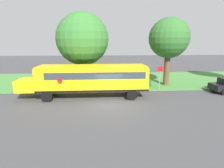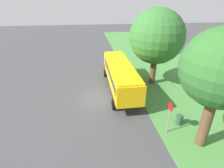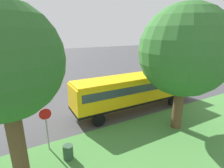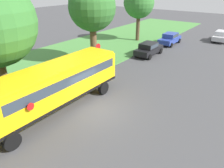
{
  "view_description": "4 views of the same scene",
  "coord_description": "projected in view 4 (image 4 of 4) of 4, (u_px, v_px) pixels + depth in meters",
  "views": [
    {
      "loc": [
        14.63,
        -0.74,
        5.32
      ],
      "look_at": [
        -1.22,
        0.32,
        1.54
      ],
      "focal_mm": 28.0,
      "sensor_mm": 36.0,
      "label": 1
    },
    {
      "loc": [
        1.07,
        15.99,
        9.43
      ],
      "look_at": [
        -1.16,
        -0.25,
        1.45
      ],
      "focal_mm": 28.0,
      "sensor_mm": 36.0,
      "label": 2
    },
    {
      "loc": [
        -14.39,
        7.02,
        6.95
      ],
      "look_at": [
        0.13,
        -0.95,
        1.93
      ],
      "focal_mm": 28.0,
      "sensor_mm": 36.0,
      "label": 3
    },
    {
      "loc": [
        8.69,
        -9.99,
        8.15
      ],
      "look_at": [
        -0.02,
        2.02,
        1.19
      ],
      "focal_mm": 35.0,
      "sensor_mm": 36.0,
      "label": 4
    }
  ],
  "objects": [
    {
      "name": "grass_verge",
      "position": [
        15.0,
        76.0,
        20.7
      ],
      "size": [
        12.0,
        80.0,
        0.08
      ],
      "primitive_type": "cube",
      "color": "#47843D",
      "rests_on": "ground"
    },
    {
      "name": "ground_plane",
      "position": [
        96.0,
        109.0,
        15.4
      ],
      "size": [
        120.0,
        120.0,
        0.0
      ],
      "primitive_type": "plane",
      "color": "#424244"
    },
    {
      "name": "car_silver_furthest",
      "position": [
        222.0,
        35.0,
        32.7
      ],
      "size": [
        2.02,
        4.4,
        1.56
      ],
      "color": "#B7B7BC",
      "rests_on": "ground"
    },
    {
      "name": "school_bus",
      "position": [
        51.0,
        85.0,
        14.47
      ],
      "size": [
        2.85,
        12.42,
        3.16
      ],
      "color": "yellow",
      "rests_on": "ground"
    },
    {
      "name": "oak_tree_far_end",
      "position": [
        138.0,
        3.0,
        31.04
      ],
      "size": [
        4.32,
        4.32,
        7.6
      ],
      "color": "#4C3826",
      "rests_on": "ground"
    },
    {
      "name": "car_black_nearest",
      "position": [
        149.0,
        48.0,
        26.35
      ],
      "size": [
        2.02,
        4.4,
        1.56
      ],
      "color": "black",
      "rests_on": "ground"
    },
    {
      "name": "stop_sign",
      "position": [
        98.0,
        54.0,
        21.52
      ],
      "size": [
        0.08,
        0.68,
        2.74
      ],
      "color": "gray",
      "rests_on": "ground"
    },
    {
      "name": "trash_bin",
      "position": [
        83.0,
        65.0,
        22.23
      ],
      "size": [
        0.56,
        0.56,
        0.9
      ],
      "primitive_type": "cylinder",
      "color": "#2D4C33",
      "rests_on": "ground"
    },
    {
      "name": "car_blue_middle",
      "position": [
        170.0,
        38.0,
        31.15
      ],
      "size": [
        2.02,
        4.4,
        1.56
      ],
      "color": "#283D93",
      "rests_on": "ground"
    },
    {
      "name": "oak_tree_roadside_mid",
      "position": [
        91.0,
        8.0,
        21.9
      ],
      "size": [
        4.8,
        4.8,
        8.26
      ],
      "color": "brown",
      "rests_on": "ground"
    }
  ]
}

